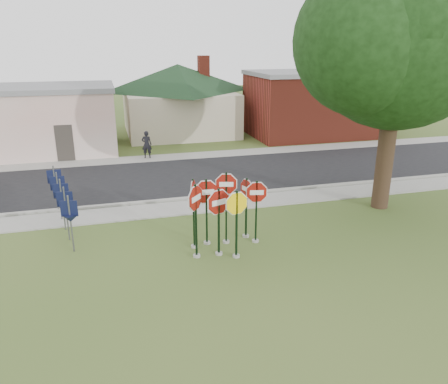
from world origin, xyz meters
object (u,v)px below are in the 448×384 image
object	(u,v)px
stop_sign_center	(219,212)
stop_sign_left	(196,210)
stop_sign_yellow	(237,216)
oak_tree	(400,33)
pedestrian	(147,144)

from	to	relation	value
stop_sign_center	stop_sign_left	xyz separation A→B (m)	(-0.75, 0.03, 0.14)
stop_sign_center	stop_sign_yellow	world-z (taller)	stop_sign_center
stop_sign_center	stop_sign_left	distance (m)	0.76
stop_sign_yellow	stop_sign_left	bearing A→B (deg)	164.02
oak_tree	pedestrian	world-z (taller)	oak_tree
stop_sign_yellow	oak_tree	world-z (taller)	oak_tree
stop_sign_center	pedestrian	xyz separation A→B (m)	(-0.97, 13.50, -0.63)
stop_sign_center	oak_tree	xyz separation A→B (m)	(7.82, 2.53, 5.54)
stop_sign_left	pedestrian	size ratio (longest dim) A/B	1.60
stop_sign_left	stop_sign_center	bearing A→B (deg)	-2.20
stop_sign_yellow	oak_tree	bearing A→B (deg)	21.33
stop_sign_left	pedestrian	bearing A→B (deg)	90.94
stop_sign_yellow	stop_sign_left	distance (m)	1.32
stop_sign_center	pedestrian	size ratio (longest dim) A/B	1.48
stop_sign_center	oak_tree	size ratio (longest dim) A/B	0.22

